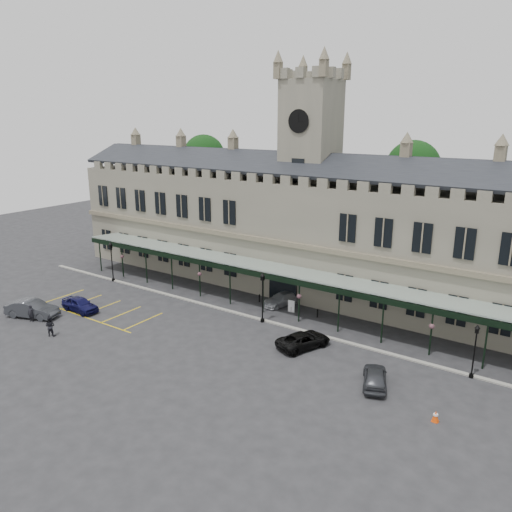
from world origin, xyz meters
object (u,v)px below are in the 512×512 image
Objects in this scene: person_a at (31,313)px; car_left_a at (80,304)px; station_building at (308,231)px; person_b at (50,326)px; sign_board at (291,306)px; car_left_b at (32,309)px; car_van at (304,340)px; lamp_post_right at (475,347)px; car_taxi at (282,299)px; clock_tower at (310,169)px; lamp_post_left at (112,258)px; traffic_cone at (436,416)px; car_right_a at (375,377)px; lamp_post_mid at (263,293)px.

car_left_a is at bearing 51.32° from person_a.
person_b is at bearing -117.50° from station_building.
station_building is at bearing 36.17° from person_a.
sign_board is 0.24× the size of car_left_b.
car_left_b is at bearing -144.37° from sign_board.
person_a is (-16.61, -22.76, -5.66)m from station_building.
sign_board is 22.04m from person_b.
person_a is at bearing 44.54° from car_van.
car_van is (-12.59, -2.60, -1.83)m from lamp_post_right.
lamp_post_right is at bearing 5.55° from car_taxi.
clock_tower is at bearing -37.55° from car_left_a.
lamp_post_left is 1.12× the size of car_left_a.
clock_tower is 19.51m from car_van.
lamp_post_left is at bearing -86.48° from person_b.
car_van is at bearing -62.06° from station_building.
car_van reaches higher than traffic_cone.
car_left_b is (-17.50, -22.06, -5.63)m from station_building.
clock_tower is 14.59m from sign_board.
person_b is at bearing -126.63° from car_left_b.
station_building is 12.73× the size of car_van.
car_van is (24.50, 8.86, -0.18)m from car_left_b.
lamp_post_right is at bearing 84.57° from traffic_cone.
traffic_cone is (18.92, -17.74, -12.75)m from clock_tower.
lamp_post_right reaches higher than sign_board.
station_building is 14.77× the size of car_right_a.
person_b reaches higher than traffic_cone.
lamp_post_right is (18.33, 0.08, -0.37)m from lamp_post_mid.
clock_tower is 30.78m from car_left_b.
car_van is (26.66, -2.68, -2.13)m from lamp_post_left.
car_right_a is (13.63, -9.78, 0.06)m from car_taxi.
lamp_post_right is (39.25, -0.08, -0.30)m from lamp_post_left.
station_building is at bearing 96.70° from lamp_post_mid.
station_building reaches higher than sign_board.
lamp_post_mid is 2.97× the size of person_a.
person_b is (-14.52, -16.57, 0.32)m from sign_board.
sign_board is at bearing 75.04° from lamp_post_mid.
lamp_post_left is 0.98× the size of lamp_post_mid.
lamp_post_left is 1.08× the size of car_taxi.
lamp_post_left is 39.31m from traffic_cone.
clock_tower is at bearing 114.31° from car_taxi.
car_left_a is at bearing -154.16° from lamp_post_mid.
lamp_post_left is 26.88m from car_van.
lamp_post_left is 12.76m from person_a.
car_left_a is 2.33× the size of person_b.
car_left_b is 5.43m from person_b.
lamp_post_right is 12.98m from car_van.
car_van is at bearing -89.99° from car_left_b.
lamp_post_mid is 2.66× the size of person_b.
car_left_b is at bearing -79.38° from lamp_post_left.
lamp_post_mid is (1.25, -10.68, -3.61)m from station_building.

